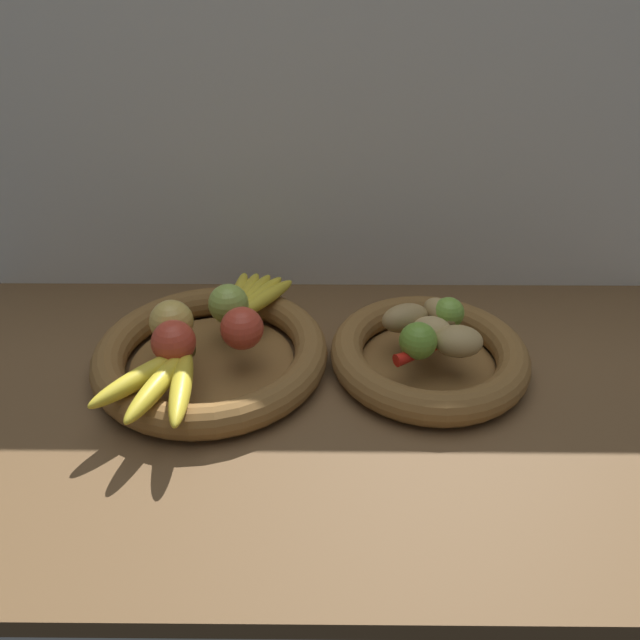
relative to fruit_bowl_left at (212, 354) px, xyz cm
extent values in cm
cube|color=brown|center=(19.90, -0.02, -4.07)|extent=(140.00, 90.00, 3.00)
cube|color=silver|center=(19.90, 29.98, 24.93)|extent=(140.00, 3.00, 55.00)
cylinder|color=brown|center=(0.00, 0.00, -2.07)|extent=(27.78, 27.78, 1.00)
torus|color=brown|center=(0.00, 0.00, 0.19)|extent=(39.39, 39.39, 5.52)
cylinder|color=brown|center=(36.76, 0.00, -2.07)|extent=(22.79, 22.79, 1.00)
torus|color=brown|center=(36.76, 0.00, 0.19)|extent=(33.31, 33.31, 5.52)
sphere|color=#99B74C|center=(2.61, 5.75, 6.42)|extent=(6.95, 6.95, 6.95)
sphere|color=#DBB756|center=(-5.89, 0.21, 6.53)|extent=(7.17, 7.17, 7.17)
sphere|color=#CC422D|center=(-4.35, -5.60, 6.41)|extent=(6.93, 6.93, 6.93)
sphere|color=#CC422D|center=(5.85, -1.79, 6.45)|extent=(7.01, 7.01, 7.01)
ellipsoid|color=yellow|center=(-8.10, -11.91, 4.48)|extent=(13.50, 15.60, 3.07)
ellipsoid|color=yellow|center=(-5.08, -13.51, 4.48)|extent=(8.01, 17.75, 3.07)
ellipsoid|color=yellow|center=(-1.67, -13.84, 4.48)|extent=(4.79, 17.83, 3.07)
sphere|color=brown|center=(-2.54, -5.08, 4.48)|extent=(2.76, 2.76, 2.76)
ellipsoid|color=yellow|center=(8.09, 10.90, 4.28)|extent=(11.60, 14.88, 2.68)
ellipsoid|color=yellow|center=(7.04, 11.53, 4.28)|extent=(9.70, 15.79, 2.68)
ellipsoid|color=yellow|center=(5.90, 12.00, 4.28)|extent=(7.57, 16.35, 2.68)
ellipsoid|color=yellow|center=(4.70, 12.29, 4.28)|extent=(5.27, 16.54, 2.68)
ellipsoid|color=yellow|center=(3.47, 12.39, 4.28)|extent=(2.85, 16.35, 2.68)
sphere|color=brown|center=(3.39, 4.23, 4.28)|extent=(2.41, 2.41, 2.41)
ellipsoid|color=tan|center=(40.38, -3.61, 5.40)|extent=(8.17, 6.53, 4.90)
ellipsoid|color=tan|center=(39.02, 4.97, 5.26)|extent=(7.69, 8.63, 4.64)
ellipsoid|color=tan|center=(36.76, 0.00, 5.08)|extent=(7.72, 6.91, 4.27)
ellipsoid|color=#A38451|center=(32.70, 3.16, 5.37)|extent=(9.55, 7.65, 4.84)
sphere|color=#6B9E33|center=(33.85, -4.38, 5.96)|extent=(6.03, 6.03, 6.03)
sphere|color=#7AAD3D|center=(40.17, 4.38, 5.65)|extent=(5.41, 5.41, 5.41)
cone|color=red|center=(36.02, -4.00, 4.00)|extent=(12.47, 7.89, 2.12)
camera|label=1|loc=(18.99, -79.21, 58.54)|focal=32.65mm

